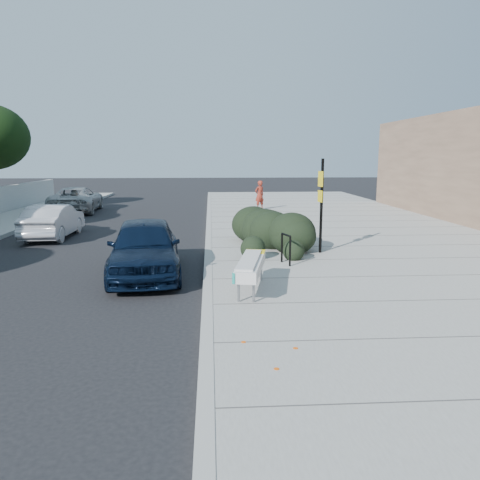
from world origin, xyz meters
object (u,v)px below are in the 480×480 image
object	(u,v)px
sedan_navy	(145,247)
wagon_silver	(53,221)
bike_rack	(286,246)
suv_silver	(76,199)
bench	(251,266)
pedestrian	(260,195)
sign_post	(321,200)

from	to	relation	value
sedan_navy	wagon_silver	xyz separation A→B (m)	(-4.34, 6.10, -0.11)
bike_rack	suv_silver	bearing A→B (deg)	108.03
bench	wagon_silver	distance (m)	10.75
bench	pedestrian	size ratio (longest dim) A/B	1.47
bike_rack	suv_silver	xyz separation A→B (m)	(-9.67, 14.33, 0.05)
sign_post	pedestrian	xyz separation A→B (m)	(-0.63, 12.10, -0.82)
wagon_silver	pedestrian	size ratio (longest dim) A/B	2.44
bike_rack	suv_silver	distance (m)	17.29
bench	suv_silver	size ratio (longest dim) A/B	0.47
sedan_navy	pedestrian	distance (m)	14.72
sign_post	bike_rack	bearing A→B (deg)	-141.22
sedan_navy	wagon_silver	bearing A→B (deg)	119.55
sedan_navy	pedestrian	bearing A→B (deg)	66.25
sign_post	suv_silver	bearing A→B (deg)	120.54
bike_rack	pedestrian	xyz separation A→B (m)	(0.68, 13.59, 0.30)
sign_post	bench	bearing A→B (deg)	-132.15
suv_silver	pedestrian	distance (m)	10.38
bench	sign_post	world-z (taller)	sign_post
bike_rack	pedestrian	world-z (taller)	pedestrian
sign_post	wagon_silver	world-z (taller)	sign_post
bike_rack	wagon_silver	bearing A→B (deg)	129.22
sedan_navy	wagon_silver	distance (m)	7.49
bench	sedan_navy	world-z (taller)	sedan_navy
bench	bike_rack	world-z (taller)	bike_rack
bench	pedestrian	world-z (taller)	pedestrian
bench	suv_silver	world-z (taller)	suv_silver
bike_rack	sign_post	distance (m)	2.28
pedestrian	sign_post	bearing A→B (deg)	62.06
bench	sign_post	size ratio (longest dim) A/B	0.82
wagon_silver	bike_rack	bearing A→B (deg)	144.90
sign_post	wagon_silver	bearing A→B (deg)	146.20
bike_rack	wagon_silver	world-z (taller)	wagon_silver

